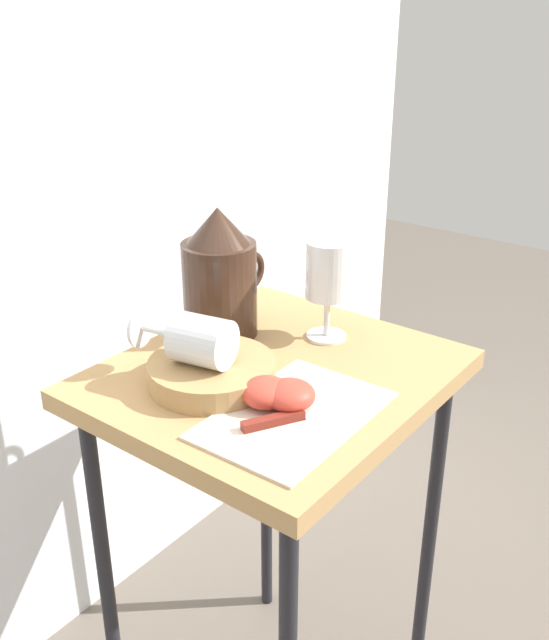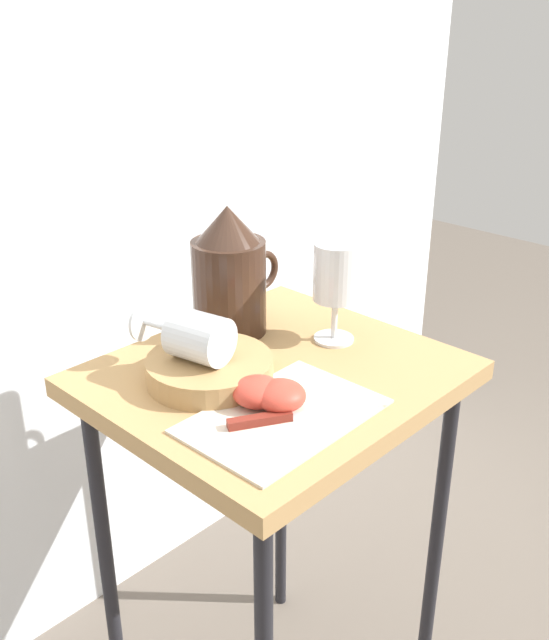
{
  "view_description": "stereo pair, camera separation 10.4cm",
  "coord_description": "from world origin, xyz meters",
  "px_view_note": "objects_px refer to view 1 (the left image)",
  "views": [
    {
      "loc": [
        -0.75,
        -0.58,
        1.24
      ],
      "look_at": [
        0.0,
        0.0,
        0.81
      ],
      "focal_mm": 40.83,
      "sensor_mm": 36.0,
      "label": 1
    },
    {
      "loc": [
        -0.68,
        -0.65,
        1.24
      ],
      "look_at": [
        0.0,
        0.0,
        0.81
      ],
      "focal_mm": 40.83,
      "sensor_mm": 36.0,
      "label": 2
    }
  ],
  "objects_px": {
    "wine_glass_upright": "(331,276)",
    "apple_half_left": "(290,395)",
    "basket_tray": "(212,373)",
    "pitcher": "(220,284)",
    "apple_half_right": "(266,392)",
    "knife": "(297,416)",
    "wine_glass_tipped_near": "(199,340)",
    "table": "(275,420)"
  },
  "relations": [
    {
      "from": "wine_glass_upright",
      "to": "apple_half_left",
      "type": "xyz_separation_m",
      "value": [
        -0.21,
        -0.08,
        -0.08
      ]
    },
    {
      "from": "basket_tray",
      "to": "pitcher",
      "type": "height_order",
      "value": "pitcher"
    },
    {
      "from": "apple_half_right",
      "to": "knife",
      "type": "relative_size",
      "value": 0.35
    },
    {
      "from": "pitcher",
      "to": "wine_glass_tipped_near",
      "type": "relative_size",
      "value": 1.36
    },
    {
      "from": "wine_glass_tipped_near",
      "to": "apple_half_left",
      "type": "height_order",
      "value": "wine_glass_tipped_near"
    },
    {
      "from": "wine_glass_tipped_near",
      "to": "knife",
      "type": "xyz_separation_m",
      "value": [
        0.0,
        -0.16,
        -0.06
      ]
    },
    {
      "from": "basket_tray",
      "to": "wine_glass_upright",
      "type": "xyz_separation_m",
      "value": [
        0.22,
        -0.05,
        0.09
      ]
    },
    {
      "from": "wine_glass_tipped_near",
      "to": "pitcher",
      "type": "bearing_deg",
      "value": 31.56
    },
    {
      "from": "pitcher",
      "to": "wine_glass_upright",
      "type": "bearing_deg",
      "value": -59.52
    },
    {
      "from": "wine_glass_tipped_near",
      "to": "knife",
      "type": "distance_m",
      "value": 0.18
    },
    {
      "from": "pitcher",
      "to": "knife",
      "type": "bearing_deg",
      "value": -119.41
    },
    {
      "from": "apple_half_right",
      "to": "knife",
      "type": "height_order",
      "value": "apple_half_right"
    },
    {
      "from": "pitcher",
      "to": "apple_half_left",
      "type": "xyz_separation_m",
      "value": [
        -0.13,
        -0.23,
        -0.06
      ]
    },
    {
      "from": "table",
      "to": "basket_tray",
      "type": "height_order",
      "value": "basket_tray"
    },
    {
      "from": "basket_tray",
      "to": "knife",
      "type": "height_order",
      "value": "basket_tray"
    },
    {
      "from": "table",
      "to": "apple_half_right",
      "type": "distance_m",
      "value": 0.15
    },
    {
      "from": "basket_tray",
      "to": "apple_half_right",
      "type": "height_order",
      "value": "apple_half_right"
    },
    {
      "from": "pitcher",
      "to": "wine_glass_upright",
      "type": "distance_m",
      "value": 0.18
    },
    {
      "from": "table",
      "to": "apple_half_left",
      "type": "xyz_separation_m",
      "value": [
        -0.08,
        -0.09,
        0.11
      ]
    },
    {
      "from": "wine_glass_upright",
      "to": "apple_half_left",
      "type": "height_order",
      "value": "wine_glass_upright"
    },
    {
      "from": "pitcher",
      "to": "knife",
      "type": "relative_size",
      "value": 1.07
    },
    {
      "from": "wine_glass_tipped_near",
      "to": "knife",
      "type": "height_order",
      "value": "wine_glass_tipped_near"
    },
    {
      "from": "wine_glass_tipped_near",
      "to": "table",
      "type": "bearing_deg",
      "value": -28.67
    },
    {
      "from": "knife",
      "to": "basket_tray",
      "type": "bearing_deg",
      "value": 86.84
    },
    {
      "from": "table",
      "to": "wine_glass_upright",
      "type": "relative_size",
      "value": 4.53
    },
    {
      "from": "basket_tray",
      "to": "pitcher",
      "type": "xyz_separation_m",
      "value": [
        0.14,
        0.1,
        0.07
      ]
    },
    {
      "from": "pitcher",
      "to": "wine_glass_tipped_near",
      "type": "bearing_deg",
      "value": -148.44
    },
    {
      "from": "knife",
      "to": "apple_half_left",
      "type": "bearing_deg",
      "value": 53.72
    },
    {
      "from": "apple_half_left",
      "to": "knife",
      "type": "bearing_deg",
      "value": -126.28
    },
    {
      "from": "pitcher",
      "to": "basket_tray",
      "type": "bearing_deg",
      "value": -143.21
    },
    {
      "from": "apple_half_left",
      "to": "apple_half_right",
      "type": "bearing_deg",
      "value": 115.36
    },
    {
      "from": "wine_glass_tipped_near",
      "to": "apple_half_left",
      "type": "xyz_separation_m",
      "value": [
        0.02,
        -0.14,
        -0.05
      ]
    },
    {
      "from": "basket_tray",
      "to": "apple_half_right",
      "type": "distance_m",
      "value": 0.1
    },
    {
      "from": "wine_glass_tipped_near",
      "to": "apple_half_right",
      "type": "xyz_separation_m",
      "value": [
        0.01,
        -0.11,
        -0.05
      ]
    },
    {
      "from": "basket_tray",
      "to": "wine_glass_upright",
      "type": "bearing_deg",
      "value": -12.36
    },
    {
      "from": "table",
      "to": "pitcher",
      "type": "relative_size",
      "value": 3.49
    },
    {
      "from": "pitcher",
      "to": "wine_glass_upright",
      "type": "xyz_separation_m",
      "value": [
        0.09,
        -0.15,
        0.02
      ]
    },
    {
      "from": "wine_glass_upright",
      "to": "apple_half_left",
      "type": "relative_size",
      "value": 2.37
    },
    {
      "from": "table",
      "to": "apple_half_left",
      "type": "distance_m",
      "value": 0.16
    },
    {
      "from": "pitcher",
      "to": "table",
      "type": "bearing_deg",
      "value": -108.33
    },
    {
      "from": "wine_glass_upright",
      "to": "table",
      "type": "bearing_deg",
      "value": 178.03
    },
    {
      "from": "table",
      "to": "apple_half_right",
      "type": "bearing_deg",
      "value": -148.26
    }
  ]
}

